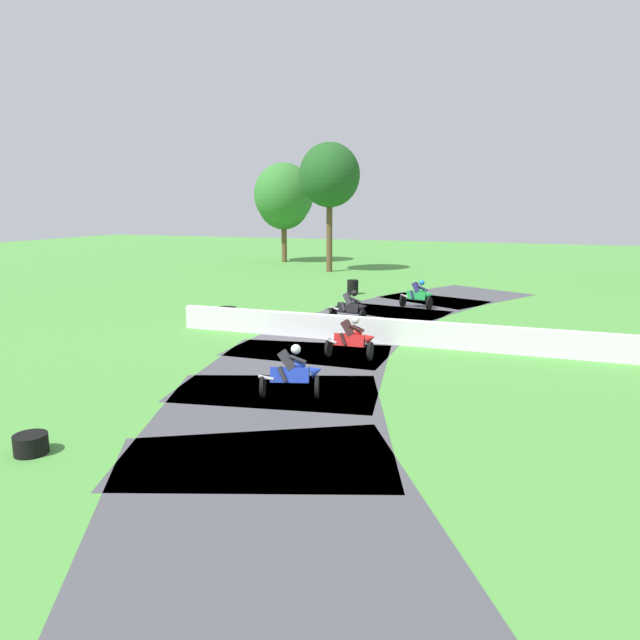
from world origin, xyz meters
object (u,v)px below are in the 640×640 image
Objects in this scene: motorcycle_fourth_blue at (293,372)px; tire_stack_mid_b at (31,444)px; motorcycle_chase_black at (351,307)px; motorcycle_lead_green at (419,295)px; tire_stack_mid_a at (227,317)px; tire_stack_near at (353,287)px; motorcycle_trailing_red at (352,338)px.

motorcycle_fourth_blue is 2.53× the size of tire_stack_mid_b.
motorcycle_lead_green is at bearing 65.47° from motorcycle_chase_black.
motorcycle_fourth_blue reaches higher than tire_stack_mid_a.
motorcycle_fourth_blue is 6.21m from tire_stack_mid_b.
motorcycle_lead_green is at bearing -34.67° from tire_stack_near.
tire_stack_mid_b is (0.51, -22.51, -0.20)m from tire_stack_near.
motorcycle_chase_black reaches higher than tire_stack_mid_a.
motorcycle_trailing_red reaches higher than motorcycle_lead_green.
tire_stack_mid_b is (-3.77, -19.55, -0.43)m from motorcycle_lead_green.
motorcycle_trailing_red is 4.26m from motorcycle_fourth_blue.
tire_stack_near is (-2.27, 7.36, -0.23)m from motorcycle_chase_black.
tire_stack_mid_a is (-6.36, -7.22, -0.23)m from motorcycle_lead_green.
tire_stack_near is at bearing 78.48° from tire_stack_mid_a.
motorcycle_lead_green is at bearing 48.66° from tire_stack_mid_a.
motorcycle_trailing_red is (1.93, -5.74, 0.02)m from motorcycle_chase_black.
tire_stack_mid_a is at bearing 130.11° from motorcycle_fourth_blue.
motorcycle_trailing_red is 10.11m from tire_stack_mid_b.
motorcycle_lead_green is 1.03× the size of motorcycle_fourth_blue.
motorcycle_chase_black is 2.14× the size of tire_stack_near.
motorcycle_lead_green is 1.03× the size of motorcycle_trailing_red.
motorcycle_lead_green is at bearing 79.09° from tire_stack_mid_b.
motorcycle_lead_green is 14.40m from motorcycle_fourth_blue.
tire_stack_mid_a is 12.59m from tire_stack_mid_b.
motorcycle_lead_green reaches higher than tire_stack_near.
motorcycle_lead_green reaches higher than tire_stack_mid_a.
motorcycle_fourth_blue reaches higher than tire_stack_mid_b.
motorcycle_fourth_blue reaches higher than motorcycle_lead_green.
motorcycle_trailing_red is (-0.08, -10.14, 0.02)m from motorcycle_lead_green.
motorcycle_chase_black is at bearing 108.54° from motorcycle_trailing_red.
tire_stack_mid_a is at bearing 101.86° from tire_stack_mid_b.
tire_stack_mid_a is at bearing -101.52° from tire_stack_near.
tire_stack_mid_a is 1.21× the size of tire_stack_mid_b.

